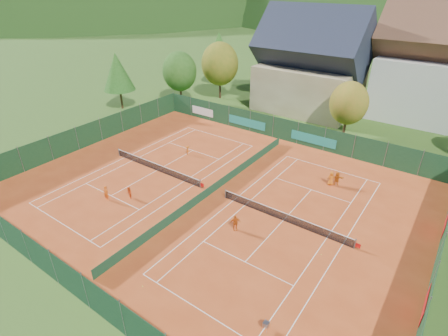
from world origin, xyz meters
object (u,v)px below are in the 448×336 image
(chalet, at_px, (311,68))
(player_right_near, at_px, (235,223))
(player_right_far_a, at_px, (331,178))
(player_left_mid, at_px, (129,193))
(player_left_near, at_px, (106,193))
(ball_hopper, at_px, (266,324))
(player_right_far_b, at_px, (337,178))
(player_left_far, at_px, (188,150))

(chalet, relative_size, player_right_near, 10.44)
(player_right_far_a, bearing_deg, player_left_mid, 14.34)
(player_left_mid, relative_size, player_right_near, 0.84)
(player_right_near, bearing_deg, player_left_mid, 145.50)
(player_left_near, distance_m, player_right_far_a, 22.99)
(chalet, bearing_deg, player_right_far_a, -60.46)
(player_right_far_a, bearing_deg, ball_hopper, 70.80)
(ball_hopper, relative_size, player_left_mid, 0.61)
(chalet, relative_size, player_left_mid, 12.39)
(ball_hopper, distance_m, player_right_near, 9.98)
(player_left_mid, xyz_separation_m, player_right_far_a, (15.34, 14.06, 0.14))
(chalet, height_order, ball_hopper, chalet)
(ball_hopper, height_order, player_left_mid, player_left_mid)
(chalet, relative_size, player_left_near, 10.42)
(ball_hopper, distance_m, player_right_far_b, 19.67)
(player_left_mid, bearing_deg, player_right_far_a, 75.02)
(player_right_near, bearing_deg, ball_hopper, -89.63)
(player_left_far, height_order, player_right_near, player_right_near)
(player_right_near, xyz_separation_m, player_right_far_a, (4.03, 12.05, 0.02))
(player_left_far, xyz_separation_m, player_right_far_a, (16.93, 3.30, 0.20))
(chalet, relative_size, player_right_far_a, 10.23)
(player_left_near, height_order, player_right_near, player_left_near)
(player_right_far_b, bearing_deg, player_right_far_a, 10.67)
(player_right_near, relative_size, player_right_far_b, 1.01)
(player_left_near, distance_m, player_left_mid, 2.19)
(player_left_near, relative_size, player_right_far_b, 1.01)
(chalet, relative_size, ball_hopper, 20.25)
(chalet, bearing_deg, player_left_near, -97.30)
(player_right_near, bearing_deg, player_right_far_a, 26.92)
(ball_hopper, relative_size, player_right_far_a, 0.50)
(chalet, height_order, player_right_far_b, chalet)
(ball_hopper, xyz_separation_m, player_right_near, (-7.05, 7.06, 0.22))
(player_left_far, bearing_deg, player_right_far_b, -140.18)
(player_left_mid, bearing_deg, player_right_near, 42.58)
(player_right_near, bearing_deg, player_left_far, 101.26)
(ball_hopper, bearing_deg, player_right_far_a, 98.97)
(player_left_mid, height_order, player_right_far_b, player_right_far_b)
(chalet, xyz_separation_m, ball_hopper, (15.22, -40.65, -6.07))
(chalet, xyz_separation_m, player_right_far_a, (12.20, -21.53, -5.83))
(player_right_near, bearing_deg, player_right_far_b, 25.38)
(chalet, distance_m, player_left_mid, 36.23)
(player_right_far_a, bearing_deg, player_right_near, 43.32)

